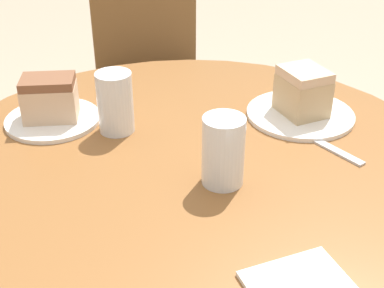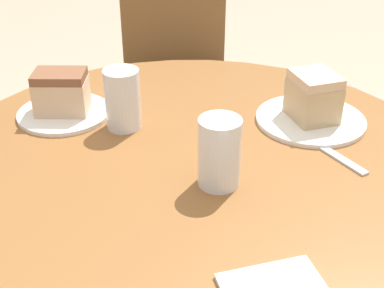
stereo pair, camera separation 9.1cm
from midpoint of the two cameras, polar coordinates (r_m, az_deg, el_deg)
name	(u,v)px [view 1 (the left image)]	position (r m, az deg, el deg)	size (l,w,h in m)	color
table	(192,237)	(1.17, -2.25, -10.01)	(1.08, 1.08, 0.70)	brown
chair	(155,78)	(1.96, -5.31, 6.98)	(0.44, 0.48, 0.94)	brown
plate_near	(300,114)	(1.23, 9.41, 3.11)	(0.24, 0.24, 0.01)	white
plate_far	(53,119)	(1.25, -16.66, 2.48)	(0.21, 0.21, 0.01)	white
cake_slice_near	(303,91)	(1.21, 9.64, 5.51)	(0.11, 0.12, 0.10)	tan
cake_slice_far	(50,98)	(1.22, -17.02, 4.66)	(0.12, 0.09, 0.10)	beige
glass_lemonade	(223,153)	(0.96, 0.65, -1.08)	(0.08, 0.08, 0.13)	beige
glass_water	(115,106)	(1.15, -10.41, 3.94)	(0.08, 0.08, 0.13)	silver
fork	(329,147)	(1.12, 12.20, -0.40)	(0.09, 0.16, 0.00)	silver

